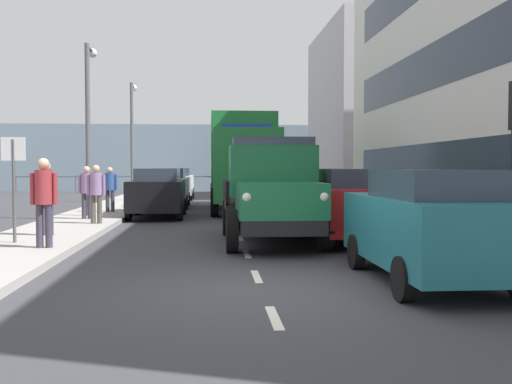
{
  "coord_description": "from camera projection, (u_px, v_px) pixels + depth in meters",
  "views": [
    {
      "loc": [
        0.74,
        8.36,
        1.75
      ],
      "look_at": [
        -0.79,
        -11.32,
        0.94
      ],
      "focal_mm": 41.5,
      "sensor_mm": 36.0,
      "label": 1
    }
  ],
  "objects": [
    {
      "name": "car_red_kerbside_1",
      "position": [
        352.0,
        204.0,
        13.78
      ],
      "size": [
        1.92,
        3.85,
        1.72
      ],
      "color": "#B21E1E",
      "rests_on": "ground_plane"
    },
    {
      "name": "car_white_oppositeside_2",
      "position": [
        177.0,
        183.0,
        32.66
      ],
      "size": [
        1.82,
        4.65,
        1.72
      ],
      "color": "white",
      "rests_on": "ground_plane"
    },
    {
      "name": "sidewalk_left",
      "position": [
        363.0,
        215.0,
        21.09
      ],
      "size": [
        2.41,
        43.17,
        0.15
      ],
      "primitive_type": "cube",
      "color": "#9E9993",
      "rests_on": "ground_plane"
    },
    {
      "name": "pedestrian_couple_a",
      "position": [
        87.0,
        188.0,
        18.46
      ],
      "size": [
        0.53,
        0.34,
        1.64
      ],
      "color": "#383342",
      "rests_on": "sidewalk_right"
    },
    {
      "name": "car_navy_kerbside_2",
      "position": [
        311.0,
        194.0,
        19.47
      ],
      "size": [
        1.9,
        3.9,
        1.72
      ],
      "color": "navy",
      "rests_on": "ground_plane"
    },
    {
      "name": "car_black_oppositeside_0",
      "position": [
        158.0,
        192.0,
        20.66
      ],
      "size": [
        1.86,
        4.04,
        1.72
      ],
      "color": "black",
      "rests_on": "ground_plane"
    },
    {
      "name": "seawall_railing",
      "position": [
        220.0,
        179.0,
        41.59
      ],
      "size": [
        28.08,
        0.08,
        1.2
      ],
      "color": "#4C5156",
      "rests_on": "ground_plane"
    },
    {
      "name": "lamp_post_promenade",
      "position": [
        89.0,
        112.0,
        19.77
      ],
      "size": [
        0.32,
        1.14,
        5.72
      ],
      "color": "#59595B",
      "rests_on": "sidewalk_right"
    },
    {
      "name": "truck_vintage_green",
      "position": [
        272.0,
        193.0,
        13.48
      ],
      "size": [
        2.17,
        5.64,
        2.43
      ],
      "color": "black",
      "rests_on": "ground_plane"
    },
    {
      "name": "lamp_post_far",
      "position": [
        132.0,
        129.0,
        29.53
      ],
      "size": [
        0.32,
        1.14,
        5.82
      ],
      "color": "#59595B",
      "rests_on": "sidewalk_right"
    },
    {
      "name": "car_silver_oppositeside_1",
      "position": [
        168.0,
        187.0,
        25.85
      ],
      "size": [
        1.8,
        4.5,
        1.72
      ],
      "color": "#B7BABF",
      "rests_on": "ground_plane"
    },
    {
      "name": "sidewalk_right",
      "position": [
        94.0,
        216.0,
        20.35
      ],
      "size": [
        2.41,
        43.17,
        0.15
      ],
      "primitive_type": "cube",
      "color": "#9E9993",
      "rests_on": "ground_plane"
    },
    {
      "name": "road_centreline_markings",
      "position": [
        231.0,
        217.0,
        21.02
      ],
      "size": [
        0.12,
        40.2,
        0.01
      ],
      "color": "silver",
      "rests_on": "ground_plane"
    },
    {
      "name": "street_sign",
      "position": [
        14.0,
        171.0,
        12.58
      ],
      "size": [
        0.5,
        0.07,
        2.25
      ],
      "color": "#4C4C4C",
      "rests_on": "sidewalk_right"
    },
    {
      "name": "pedestrian_couple_b",
      "position": [
        46.0,
        192.0,
        13.96
      ],
      "size": [
        0.53,
        0.34,
        1.75
      ],
      "color": "#383342",
      "rests_on": "sidewalk_right"
    },
    {
      "name": "lorry_cargo_green",
      "position": [
        242.0,
        160.0,
        23.9
      ],
      "size": [
        2.58,
        8.2,
        3.87
      ],
      "color": "#1E7033",
      "rests_on": "ground_plane"
    },
    {
      "name": "pedestrian_with_bag",
      "position": [
        96.0,
        189.0,
        16.9
      ],
      "size": [
        0.53,
        0.34,
        1.68
      ],
      "color": "#4C473D",
      "rests_on": "sidewalk_right"
    },
    {
      "name": "pedestrian_strolling",
      "position": [
        110.0,
        186.0,
        21.38
      ],
      "size": [
        0.53,
        0.34,
        1.62
      ],
      "color": "#383342",
      "rests_on": "sidewalk_right"
    },
    {
      "name": "sea_horizon",
      "position": [
        220.0,
        158.0,
        45.11
      ],
      "size": [
        80.0,
        0.8,
        5.0
      ],
      "primitive_type": "cube",
      "color": "gray",
      "rests_on": "ground_plane"
    },
    {
      "name": "pedestrian_in_dark_coat",
      "position": [
        44.0,
        195.0,
        11.78
      ],
      "size": [
        0.53,
        0.34,
        1.79
      ],
      "color": "#383342",
      "rests_on": "sidewalk_right"
    },
    {
      "name": "car_teal_kerbside_near",
      "position": [
        429.0,
        224.0,
        8.95
      ],
      "size": [
        1.77,
        4.04,
        1.72
      ],
      "color": "#1E6670",
      "rests_on": "ground_plane"
    },
    {
      "name": "building_far_block",
      "position": [
        378.0,
        113.0,
        35.07
      ],
      "size": [
        6.6,
        10.73,
        9.93
      ],
      "color": "#B7B2B7",
      "rests_on": "ground_plane"
    },
    {
      "name": "ground_plane",
      "position": [
        231.0,
        218.0,
        20.73
      ],
      "size": [
        80.0,
        80.0,
        0.0
      ],
      "primitive_type": "plane",
      "color": "#38383D"
    }
  ]
}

